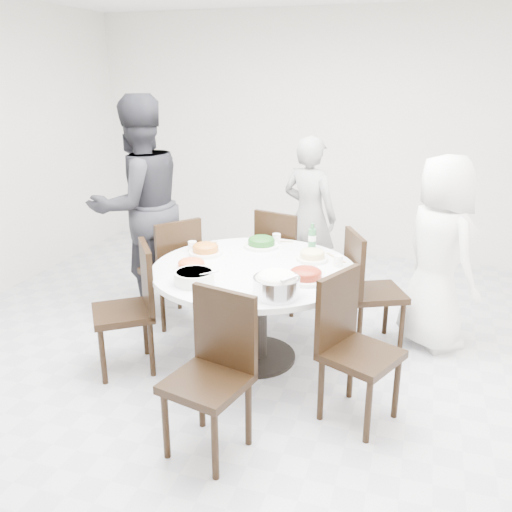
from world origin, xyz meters
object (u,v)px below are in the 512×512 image
(chair_sw, at_px, (122,310))
(diner_right, at_px, (439,254))
(soup_bowl, at_px, (194,277))
(diner_middle, at_px, (309,216))
(beverage_bottle, at_px, (312,236))
(chair_ne, at_px, (375,290))
(chair_s, at_px, (206,379))
(chair_n, at_px, (286,259))
(dining_table, at_px, (254,314))
(chair_nw, at_px, (170,270))
(rice_bowl, at_px, (276,287))
(diner_left, at_px, (139,206))
(chair_se, at_px, (361,352))

(chair_sw, relative_size, diner_right, 0.62)
(soup_bowl, bearing_deg, diner_middle, 78.57)
(soup_bowl, xyz_separation_m, beverage_bottle, (0.60, 0.98, 0.07))
(chair_ne, bearing_deg, chair_s, 129.38)
(chair_n, bearing_deg, beverage_bottle, 141.16)
(dining_table, bearing_deg, beverage_bottle, 60.18)
(beverage_bottle, bearing_deg, dining_table, -119.82)
(chair_ne, relative_size, soup_bowl, 3.45)
(chair_nw, height_order, chair_s, same)
(chair_ne, relative_size, rice_bowl, 3.17)
(diner_left, bearing_deg, chair_sw, 53.30)
(diner_middle, bearing_deg, diner_left, 48.75)
(chair_ne, distance_m, diner_right, 0.56)
(chair_ne, height_order, chair_s, same)
(chair_ne, relative_size, chair_sw, 1.00)
(chair_s, bearing_deg, diner_middle, 103.04)
(chair_nw, xyz_separation_m, diner_middle, (1.01, 1.03, 0.30))
(rice_bowl, bearing_deg, beverage_bottle, 89.22)
(soup_bowl, bearing_deg, rice_bowl, -4.60)
(chair_nw, distance_m, beverage_bottle, 1.29)
(dining_table, height_order, beverage_bottle, beverage_bottle)
(chair_nw, xyz_separation_m, beverage_bottle, (1.23, 0.11, 0.38))
(diner_middle, height_order, rice_bowl, diner_middle)
(chair_ne, relative_size, chair_se, 1.00)
(beverage_bottle, bearing_deg, chair_s, -98.18)
(beverage_bottle, bearing_deg, chair_sw, -140.28)
(chair_sw, bearing_deg, chair_nw, 147.31)
(soup_bowl, distance_m, beverage_bottle, 1.15)
(chair_sw, xyz_separation_m, rice_bowl, (1.16, -0.04, 0.34))
(chair_sw, distance_m, rice_bowl, 1.21)
(diner_middle, xyz_separation_m, soup_bowl, (-0.38, -1.89, 0.01))
(diner_right, distance_m, diner_middle, 1.44)
(chair_sw, relative_size, soup_bowl, 3.45)
(chair_ne, distance_m, chair_s, 1.79)
(chair_s, bearing_deg, diner_left, 141.21)
(chair_sw, height_order, diner_right, diner_right)
(chair_se, xyz_separation_m, diner_middle, (-0.77, 2.00, 0.30))
(dining_table, distance_m, soup_bowl, 0.66)
(chair_se, distance_m, rice_bowl, 0.66)
(diner_middle, bearing_deg, dining_table, 104.37)
(chair_s, relative_size, rice_bowl, 3.17)
(chair_sw, relative_size, chair_s, 1.00)
(dining_table, bearing_deg, diner_right, 27.53)
(chair_nw, height_order, rice_bowl, chair_nw)
(chair_n, xyz_separation_m, chair_sw, (-0.84, -1.46, 0.00))
(diner_middle, height_order, beverage_bottle, diner_middle)
(chair_n, height_order, diner_left, diner_left)
(chair_n, relative_size, diner_middle, 0.61)
(chair_s, relative_size, beverage_bottle, 4.43)
(chair_nw, distance_m, chair_s, 1.84)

